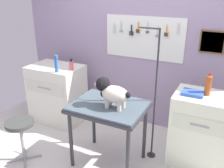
# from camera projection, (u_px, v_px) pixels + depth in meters

# --- Properties ---
(ground) EXTENTS (4.40, 4.00, 0.04)m
(ground) POSITION_uv_depth(u_px,v_px,m) (100.00, 167.00, 3.09)
(ground) COLOR silver
(rear_wall_panel) EXTENTS (4.00, 0.11, 2.30)m
(rear_wall_panel) POSITION_uv_depth(u_px,v_px,m) (140.00, 52.00, 3.71)
(rear_wall_panel) COLOR #9B8BA9
(rear_wall_panel) RESTS_ON ground
(grooming_table) EXTENTS (0.86, 0.66, 0.80)m
(grooming_table) POSITION_uv_depth(u_px,v_px,m) (108.00, 111.00, 2.91)
(grooming_table) COLOR #2D2D33
(grooming_table) RESTS_ON ground
(grooming_arm) EXTENTS (0.30, 0.11, 1.66)m
(grooming_arm) POSITION_uv_depth(u_px,v_px,m) (154.00, 102.00, 2.99)
(grooming_arm) COLOR #2D2D33
(grooming_arm) RESTS_ON ground
(dog) EXTENTS (0.46, 0.23, 0.33)m
(dog) POSITION_uv_depth(u_px,v_px,m) (111.00, 92.00, 2.76)
(dog) COLOR beige
(dog) RESTS_ON grooming_table
(counter_left) EXTENTS (0.80, 0.58, 0.92)m
(counter_left) POSITION_uv_depth(u_px,v_px,m) (57.00, 94.00, 3.99)
(counter_left) COLOR silver
(counter_left) RESTS_ON ground
(cabinet_right) EXTENTS (0.68, 0.54, 0.91)m
(cabinet_right) POSITION_uv_depth(u_px,v_px,m) (201.00, 130.00, 3.01)
(cabinet_right) COLOR #E3EECF
(cabinet_right) RESTS_ON ground
(stool) EXTENTS (0.34, 0.34, 0.56)m
(stool) POSITION_uv_depth(u_px,v_px,m) (20.00, 129.00, 3.03)
(stool) COLOR #9E9EA3
(stool) RESTS_ON ground
(conditioner_bottle) EXTENTS (0.05, 0.05, 0.25)m
(conditioner_bottle) POSITION_uv_depth(u_px,v_px,m) (56.00, 65.00, 3.53)
(conditioner_bottle) COLOR #3168B8
(conditioner_bottle) RESTS_ON counter_left
(spray_bottle_short) EXTENTS (0.07, 0.07, 0.17)m
(spray_bottle_short) POSITION_uv_depth(u_px,v_px,m) (71.00, 65.00, 3.65)
(spray_bottle_short) COLOR #D95D65
(spray_bottle_short) RESTS_ON counter_left
(soda_bottle) EXTENTS (0.07, 0.07, 0.26)m
(soda_bottle) POSITION_uv_depth(u_px,v_px,m) (208.00, 85.00, 2.81)
(soda_bottle) COLOR #B24E1D
(soda_bottle) RESTS_ON cabinet_right
(supply_tray) EXTENTS (0.24, 0.18, 0.04)m
(supply_tray) POSITION_uv_depth(u_px,v_px,m) (193.00, 93.00, 2.86)
(supply_tray) COLOR blue
(supply_tray) RESTS_ON cabinet_right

